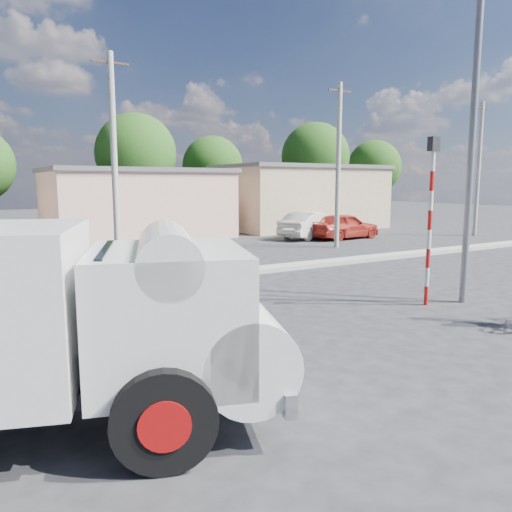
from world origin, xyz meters
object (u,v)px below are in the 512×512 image
truck (22,322)px  car_cream (311,225)px  streetlight (470,113)px  traffic_pole (431,207)px  car_red (344,226)px

truck → car_cream: size_ratio=1.48×
streetlight → traffic_pole: bearing=162.3°
car_red → streetlight: (-7.76, -13.53, 4.21)m
car_red → streetlight: bearing=146.2°
truck → traffic_pole: 10.18m
truck → traffic_pole: size_ratio=1.59×
truck → streetlight: (10.84, 1.78, 3.47)m
traffic_pole → streetlight: (0.94, -0.30, 2.37)m
car_red → traffic_pole: traffic_pole is taller
truck → traffic_pole: (9.91, 2.08, 1.10)m
truck → streetlight: 11.52m
car_red → traffic_pole: (-8.70, -13.23, 1.84)m
car_cream → car_red: bearing=-151.8°
car_cream → streetlight: 16.63m
car_cream → car_red: size_ratio=1.06×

